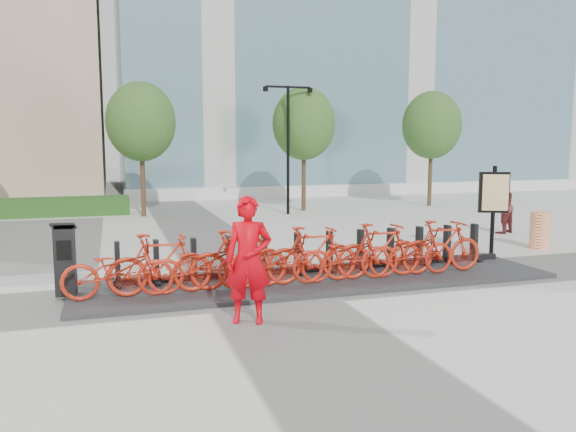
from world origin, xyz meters
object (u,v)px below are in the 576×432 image
object	(u,v)px
bike_0	(118,270)
kiosk	(65,260)
pedestrian	(502,206)
worker_red	(249,260)
construction_barrel	(540,230)
map_sign	(494,196)

from	to	relation	value
bike_0	kiosk	distance (m)	1.01
kiosk	pedestrian	bearing A→B (deg)	22.92
kiosk	worker_red	size ratio (longest dim) A/B	0.67
kiosk	construction_barrel	xyz separation A→B (m)	(11.64, 1.52, -0.22)
worker_red	kiosk	bearing A→B (deg)	161.86
construction_barrel	kiosk	bearing A→B (deg)	-172.57
map_sign	worker_red	bearing A→B (deg)	-131.38
pedestrian	map_sign	distance (m)	3.85
kiosk	construction_barrel	distance (m)	11.74
worker_red	bike_0	bearing A→B (deg)	157.68
bike_0	construction_barrel	world-z (taller)	bike_0
bike_0	construction_barrel	bearing A→B (deg)	-79.55
pedestrian	map_sign	bearing A→B (deg)	28.07
pedestrian	construction_barrel	bearing A→B (deg)	52.91
worker_red	pedestrian	xyz separation A→B (m)	(9.59, 6.24, -0.13)
worker_red	map_sign	size ratio (longest dim) A/B	0.89
bike_0	pedestrian	size ratio (longest dim) A/B	1.12
bike_0	construction_barrel	distance (m)	10.93
pedestrian	worker_red	bearing A→B (deg)	12.75
worker_red	construction_barrel	world-z (taller)	worker_red
bike_0	kiosk	bearing A→B (deg)	62.39
kiosk	pedestrian	xyz separation A→B (m)	(12.39, 4.01, 0.14)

